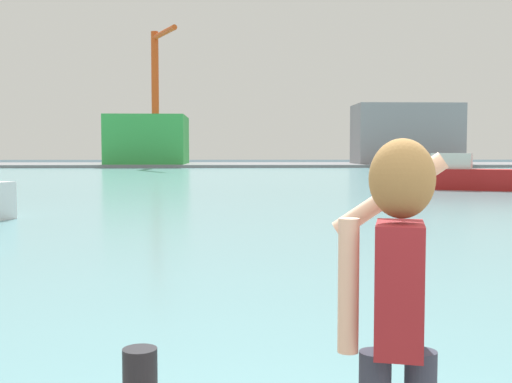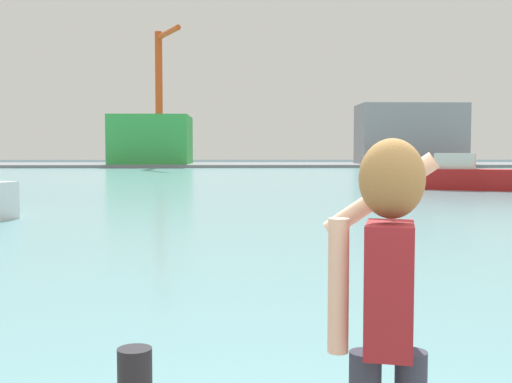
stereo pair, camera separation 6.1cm
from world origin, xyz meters
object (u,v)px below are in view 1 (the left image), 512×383
warehouse_left (148,140)px  port_crane (157,87)px  harbor_bollard (140,380)px  boat_moored_2 (463,176)px  warehouse_right (406,134)px  person_photographer (397,295)px

warehouse_left → port_crane: size_ratio=0.65×
harbor_bollard → boat_moored_2: bearing=66.5°
warehouse_right → harbor_bollard: bearing=-106.5°
person_photographer → warehouse_left: size_ratio=0.15×
person_photographer → boat_moored_2: (12.89, 34.09, -0.87)m
harbor_bollard → boat_moored_2: size_ratio=0.06×
person_photographer → port_crane: port_crane is taller
person_photographer → warehouse_left: bearing=22.8°
harbor_bollard → warehouse_left: (-11.53, 88.65, 3.06)m
warehouse_left → boat_moored_2: bearing=-65.3°
harbor_bollard → port_crane: port_crane is taller
warehouse_left → warehouse_right: warehouse_right is taller
warehouse_left → harbor_bollard: bearing=-82.6°
boat_moored_2 → warehouse_right: size_ratio=0.44×
warehouse_left → port_crane: port_crane is taller
harbor_bollard → warehouse_right: bearing=73.5°
person_photographer → boat_moored_2: person_photographer is taller
boat_moored_2 → warehouse_left: warehouse_left is taller
warehouse_left → port_crane: 9.43m
warehouse_left → warehouse_right: bearing=-0.1°
person_photographer → warehouse_left: (-12.83, 90.03, 2.20)m
warehouse_left → warehouse_right: 37.75m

